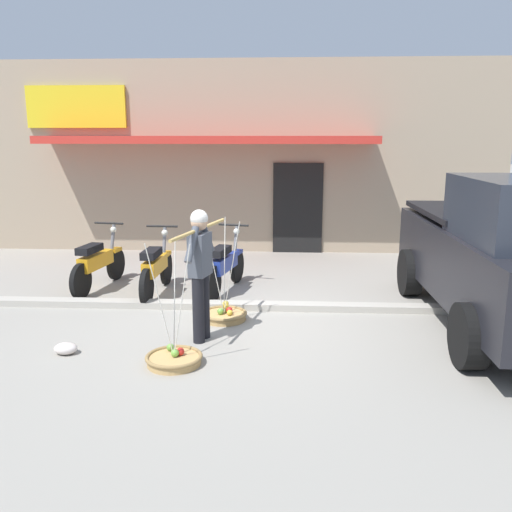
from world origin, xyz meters
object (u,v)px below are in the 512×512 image
motorcycle_nearest_shop (98,263)px  fruit_basket_right_side (174,358)px  fruit_vendor (200,266)px  plastic_litter_bag (66,348)px  motorcycle_second_in_row (156,268)px  motorcycle_third_in_row (225,266)px  fruit_basket_left_side (224,314)px

motorcycle_nearest_shop → fruit_basket_right_side: bearing=-57.8°
fruit_vendor → motorcycle_nearest_shop: (-2.13, 2.28, -0.52)m
fruit_basket_right_side → plastic_litter_bag: size_ratio=5.18×
plastic_litter_bag → motorcycle_second_in_row: bearing=78.7°
fruit_vendor → plastic_litter_bag: bearing=-160.3°
fruit_basket_right_side → motorcycle_third_in_row: 3.05m
fruit_basket_left_side → motorcycle_second_in_row: (-1.26, 1.21, 0.38)m
motorcycle_nearest_shop → motorcycle_third_in_row: size_ratio=1.01×
fruit_vendor → plastic_litter_bag: 1.90m
motorcycle_third_in_row → motorcycle_nearest_shop: bearing=178.5°
fruit_basket_left_side → motorcycle_nearest_shop: bearing=147.6°
fruit_basket_left_side → motorcycle_second_in_row: bearing=136.3°
fruit_vendor → fruit_basket_left_side: 1.22m
plastic_litter_bag → fruit_vendor: bearing=19.7°
fruit_basket_right_side → motorcycle_third_in_row: (0.26, 3.02, 0.38)m
fruit_vendor → motorcycle_third_in_row: fruit_vendor is taller
fruit_basket_right_side → motorcycle_third_in_row: bearing=85.1°
fruit_basket_left_side → fruit_basket_right_side: size_ratio=1.00×
fruit_basket_left_side → fruit_basket_right_side: 1.64m
fruit_basket_left_side → plastic_litter_bag: fruit_basket_left_side is taller
motorcycle_third_in_row → motorcycle_second_in_row: bearing=-168.9°
fruit_basket_left_side → motorcycle_third_in_row: bearing=95.8°
fruit_basket_right_side → motorcycle_nearest_shop: (-1.94, 3.08, 0.38)m
fruit_vendor → motorcycle_second_in_row: (-1.06, 2.01, -0.52)m
fruit_basket_left_side → plastic_litter_bag: bearing=-142.5°
fruit_basket_left_side → fruit_basket_right_side: (-0.40, -1.59, -0.00)m
fruit_vendor → motorcycle_second_in_row: 2.33m
fruit_basket_left_side → motorcycle_third_in_row: size_ratio=0.81×
motorcycle_second_in_row → motorcycle_third_in_row: bearing=11.1°
fruit_basket_right_side → motorcycle_third_in_row: size_ratio=0.81×
fruit_vendor → fruit_basket_right_side: bearing=-104.1°
fruit_vendor → fruit_basket_right_side: size_ratio=1.17×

